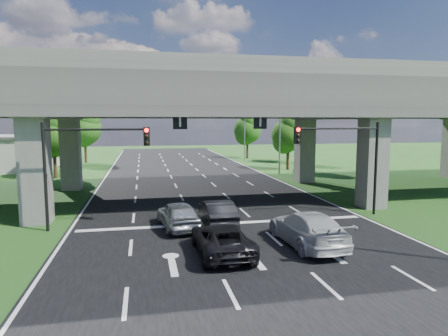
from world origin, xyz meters
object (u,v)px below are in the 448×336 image
object	(u,v)px
signal_left	(86,155)
streetlight_beyond	(242,122)
car_silver	(178,215)
streetlight_far	(277,123)
car_white	(307,228)
car_trailing	(222,239)
car_dark	(217,213)
signal_right	(346,151)

from	to	relation	value
signal_left	streetlight_beyond	world-z (taller)	streetlight_beyond
car_silver	signal_left	bearing A→B (deg)	-18.67
streetlight_far	car_white	xyz separation A→B (m)	(-7.03, -25.31, -5.00)
streetlight_beyond	car_trailing	distance (m)	43.65
car_dark	car_trailing	bearing A→B (deg)	81.18
streetlight_beyond	car_trailing	world-z (taller)	streetlight_beyond
streetlight_beyond	streetlight_far	bearing A→B (deg)	-90.00
streetlight_far	car_trailing	xyz separation A→B (m)	(-11.40, -25.82, -5.12)
signal_left	car_trailing	xyz separation A→B (m)	(6.52, -5.77, -3.46)
signal_right	car_trailing	size ratio (longest dim) A/B	1.19
signal_right	signal_left	size ratio (longest dim) A/B	1.00
streetlight_beyond	car_white	distance (m)	42.20
signal_right	streetlight_far	size ratio (longest dim) A/B	0.60
streetlight_beyond	car_dark	size ratio (longest dim) A/B	2.16
signal_left	car_dark	bearing A→B (deg)	-7.47
car_white	car_trailing	bearing A→B (deg)	4.35
streetlight_far	streetlight_beyond	distance (m)	16.00
car_trailing	streetlight_beyond	bearing A→B (deg)	-105.78
signal_left	car_white	bearing A→B (deg)	-25.75
signal_right	car_white	xyz separation A→B (m)	(-4.76, -5.25, -3.34)
car_white	streetlight_beyond	bearing A→B (deg)	-102.06
car_silver	car_dark	xyz separation A→B (m)	(2.23, 0.00, -0.01)
signal_right	signal_left	world-z (taller)	same
signal_left	car_silver	xyz separation A→B (m)	(4.96, -0.94, -3.38)
signal_right	car_silver	xyz separation A→B (m)	(-10.69, -0.94, -3.38)
car_trailing	streetlight_far	bearing A→B (deg)	-114.35
signal_right	car_dark	xyz separation A→B (m)	(-8.46, -0.94, -3.39)
signal_right	car_trailing	bearing A→B (deg)	-147.71
car_white	signal_left	bearing A→B (deg)	-28.15
signal_left	car_white	xyz separation A→B (m)	(10.89, -5.25, -3.34)
streetlight_far	car_white	world-z (taller)	streetlight_far
streetlight_far	car_white	bearing A→B (deg)	-105.53
car_silver	car_dark	world-z (taller)	car_silver
streetlight_far	car_white	size ratio (longest dim) A/B	1.77
streetlight_beyond	car_white	xyz separation A→B (m)	(-7.03, -41.31, -5.00)
streetlight_far	car_trailing	world-z (taller)	streetlight_far
streetlight_beyond	car_white	size ratio (longest dim) A/B	1.77
signal_left	streetlight_beyond	distance (m)	40.30
streetlight_beyond	car_white	bearing A→B (deg)	-99.66
car_trailing	signal_right	bearing A→B (deg)	-148.24
signal_right	streetlight_far	xyz separation A→B (m)	(2.27, 20.06, 1.66)
signal_right	car_silver	world-z (taller)	signal_right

